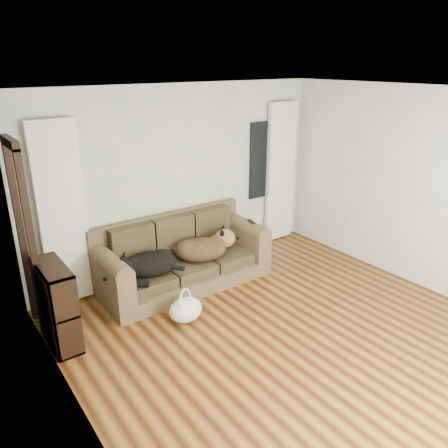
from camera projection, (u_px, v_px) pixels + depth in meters
floor at (306, 346)px, 4.68m from camera, size 5.00×5.00×0.00m
ceiling at (326, 94)px, 3.76m from camera, size 5.00×5.00×0.00m
wall_back at (182, 180)px, 6.11m from camera, size 4.50×0.04×2.60m
wall_left at (87, 307)px, 2.98m from camera, size 0.04×5.00×2.60m
wall_right at (440, 194)px, 5.45m from camera, size 0.04×5.00×2.60m
curtain_left at (63, 215)px, 5.17m from camera, size 0.55×0.08×2.25m
curtain_right at (280, 173)px, 7.09m from camera, size 0.55×0.08×2.25m
window_pane at (262, 160)px, 6.85m from camera, size 0.50×0.03×1.20m
door_casing at (27, 243)px, 4.65m from camera, size 0.07×0.60×2.10m
sofa at (184, 253)px, 5.84m from camera, size 2.29×0.99×0.94m
dog_black_lab at (146, 266)px, 5.41m from camera, size 0.81×0.67×0.30m
dog_shepherd at (203, 249)px, 5.88m from camera, size 0.88×0.78×0.32m
tv_remote at (251, 221)px, 6.18m from camera, size 0.08×0.17×0.02m
tote_bag at (186, 309)px, 5.08m from camera, size 0.47×0.40×0.29m
bookshelf at (56, 301)px, 4.59m from camera, size 0.27×0.73×0.91m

